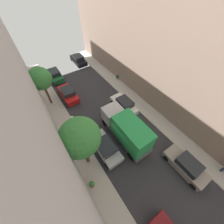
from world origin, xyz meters
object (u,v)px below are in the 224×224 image
at_px(street_tree_0, 80,138).
at_px(street_tree_2, 40,79).
at_px(delivery_truck, 126,129).
at_px(parked_car_left_3, 68,94).
at_px(parked_car_right_1, 186,165).
at_px(potted_plant_0, 32,73).
at_px(potted_plant_1, 92,184).
at_px(parked_car_right_2, 124,105).
at_px(parked_car_right_3, 78,60).
at_px(lamp_post, 76,129).
at_px(parked_car_left_4, 55,75).
at_px(potted_plant_4, 117,77).
at_px(potted_plant_5, 62,132).
at_px(parked_car_left_2, 106,147).

relative_size(street_tree_0, street_tree_2, 1.17).
bearing_deg(delivery_truck, parked_car_left_3, 105.01).
height_order(parked_car_left_3, parked_car_right_1, same).
height_order(potted_plant_0, potted_plant_1, potted_plant_1).
relative_size(parked_car_right_2, potted_plant_1, 4.96).
distance_m(parked_car_right_3, potted_plant_0, 8.46).
distance_m(street_tree_2, lamp_post, 8.52).
distance_m(parked_car_left_3, potted_plant_0, 9.12).
height_order(delivery_truck, potted_plant_0, delivery_truck).
relative_size(parked_car_left_4, potted_plant_0, 5.11).
bearing_deg(potted_plant_1, lamp_post, 76.63).
bearing_deg(delivery_truck, parked_car_right_3, 81.50).
xyz_separation_m(parked_car_left_3, delivery_truck, (2.70, -10.07, 1.07)).
height_order(parked_car_left_4, potted_plant_0, parked_car_left_4).
height_order(parked_car_left_3, parked_car_right_3, same).
relative_size(parked_car_right_3, potted_plant_4, 5.97).
bearing_deg(potted_plant_0, parked_car_left_4, -44.03).
xyz_separation_m(parked_car_right_2, street_tree_0, (-7.50, -3.79, 4.13)).
bearing_deg(parked_car_left_4, potted_plant_1, -99.10).
height_order(parked_car_right_3, potted_plant_5, parked_car_right_3).
height_order(parked_car_left_4, street_tree_2, street_tree_2).
xyz_separation_m(parked_car_right_1, street_tree_0, (-7.50, 5.93, 4.13)).
relative_size(parked_car_left_4, parked_car_right_1, 1.00).
xyz_separation_m(parked_car_right_2, street_tree_2, (-7.91, 6.58, 3.44)).
xyz_separation_m(delivery_truck, potted_plant_1, (-5.58, -2.26, -1.19)).
bearing_deg(potted_plant_1, parked_car_right_3, 67.82).
xyz_separation_m(street_tree_0, potted_plant_1, (-0.78, -2.24, -4.25)).
relative_size(parked_car_right_1, potted_plant_5, 4.24).
height_order(parked_car_right_1, parked_car_right_3, same).
distance_m(parked_car_right_1, delivery_truck, 6.62).
xyz_separation_m(potted_plant_1, lamp_post, (0.98, 4.14, 2.94)).
bearing_deg(lamp_post, street_tree_0, -96.13).
height_order(delivery_truck, potted_plant_5, delivery_truck).
xyz_separation_m(parked_car_left_3, potted_plant_4, (8.46, -0.43, -0.18)).
relative_size(parked_car_right_1, street_tree_0, 0.66).
xyz_separation_m(delivery_truck, lamp_post, (-4.60, 1.88, 1.75)).
distance_m(parked_car_left_3, potted_plant_4, 8.48).
height_order(potted_plant_1, potted_plant_5, potted_plant_5).
relative_size(potted_plant_5, lamp_post, 0.19).
xyz_separation_m(parked_car_right_1, potted_plant_1, (-8.28, 3.69, -0.12)).
distance_m(delivery_truck, potted_plant_4, 11.31).
relative_size(delivery_truck, potted_plant_1, 7.80).
bearing_deg(lamp_post, potted_plant_4, 36.85).
bearing_deg(street_tree_2, parked_car_left_3, -6.46).
bearing_deg(street_tree_2, delivery_truck, -63.30).
height_order(parked_car_left_4, delivery_truck, delivery_truck).
bearing_deg(parked_car_right_2, delivery_truck, -125.57).
relative_size(parked_car_right_1, potted_plant_0, 5.11).
xyz_separation_m(parked_car_right_3, lamp_post, (-7.30, -16.18, 2.82)).
bearing_deg(parked_car_left_2, parked_car_right_1, -47.60).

